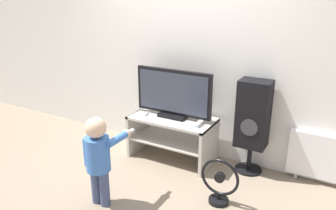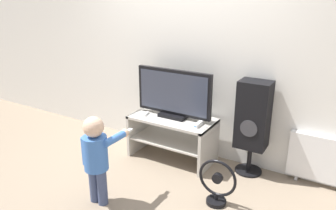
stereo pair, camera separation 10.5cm
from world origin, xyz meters
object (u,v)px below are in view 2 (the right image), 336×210
(television, at_px, (174,94))
(floor_fan, at_px, (217,184))
(game_console, at_px, (199,124))
(child, at_px, (97,153))
(radiator, at_px, (327,160))
(speaker_tower, at_px, (253,117))
(remote_primary, at_px, (146,114))

(television, bearing_deg, floor_fan, -35.99)
(game_console, bearing_deg, floor_fan, -48.51)
(television, distance_m, child, 1.21)
(television, height_order, radiator, television)
(speaker_tower, relative_size, floor_fan, 2.28)
(child, relative_size, radiator, 1.18)
(child, bearing_deg, television, 82.75)
(floor_fan, bearing_deg, television, 144.01)
(television, bearing_deg, child, -97.25)
(remote_primary, xyz_separation_m, speaker_tower, (1.23, 0.25, 0.12))
(radiator, bearing_deg, remote_primary, -169.82)
(child, distance_m, floor_fan, 1.17)
(radiator, bearing_deg, game_console, -165.54)
(remote_primary, bearing_deg, child, -80.71)
(remote_primary, bearing_deg, game_console, 1.93)
(game_console, xyz_separation_m, speaker_tower, (0.53, 0.23, 0.11))
(game_console, bearing_deg, television, 166.54)
(remote_primary, height_order, radiator, radiator)
(game_console, distance_m, floor_fan, 0.77)
(remote_primary, distance_m, child, 1.07)
(television, height_order, floor_fan, television)
(game_console, relative_size, remote_primary, 1.33)
(television, relative_size, child, 1.07)
(game_console, xyz_separation_m, radiator, (1.30, 0.34, -0.24))
(television, height_order, game_console, television)
(speaker_tower, xyz_separation_m, floor_fan, (-0.08, -0.75, -0.45))
(game_console, distance_m, radiator, 1.37)
(floor_fan, xyz_separation_m, radiator, (0.84, 0.85, 0.10))
(television, relative_size, radiator, 1.26)
(television, relative_size, remote_primary, 7.11)
(game_console, distance_m, speaker_tower, 0.59)
(radiator, bearing_deg, floor_fan, -134.74)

